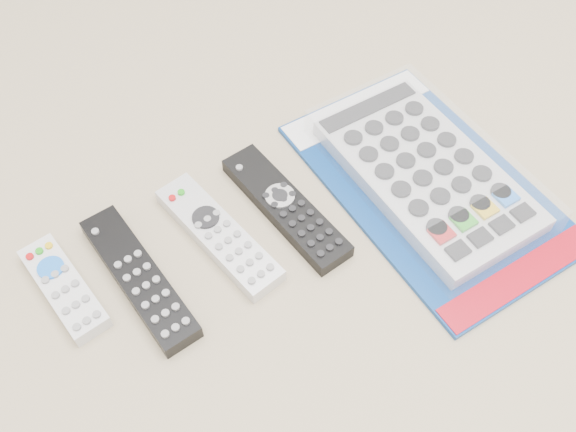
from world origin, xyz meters
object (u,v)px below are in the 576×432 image
remote_large_black (286,207)px  jumbo_remote_packaged (427,173)px  remote_small_grey (64,288)px  remote_slim_black (139,278)px  remote_silver_dvd (219,235)px

remote_large_black → jumbo_remote_packaged: jumbo_remote_packaged is taller
remote_small_grey → jumbo_remote_packaged: jumbo_remote_packaged is taller
remote_slim_black → remote_large_black: size_ratio=1.00×
remote_small_grey → remote_slim_black: bearing=-30.1°
remote_slim_black → jumbo_remote_packaged: 0.38m
remote_small_grey → jumbo_remote_packaged: (0.45, -0.09, 0.01)m
remote_silver_dvd → remote_small_grey: bearing=162.0°
remote_small_grey → remote_large_black: same height
remote_large_black → jumbo_remote_packaged: (0.18, -0.05, 0.01)m
remote_slim_black → remote_large_black: bearing=-5.2°
remote_silver_dvd → remote_slim_black: bearing=173.5°
remote_large_black → jumbo_remote_packaged: bearing=-23.1°
remote_small_grey → remote_silver_dvd: (0.18, -0.03, 0.00)m
remote_small_grey → remote_slim_black: (0.08, -0.03, 0.00)m
remote_small_grey → remote_slim_black: size_ratio=0.71×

